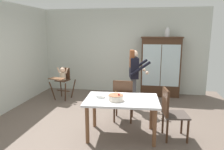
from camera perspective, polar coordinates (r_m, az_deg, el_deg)
The scene contains 11 objects.
ground_plane at distance 4.75m, azimuth -1.46°, elevation -13.03°, with size 6.24×6.24×0.00m, color #66564C.
wall_back at distance 6.94m, azimuth 2.83°, elevation 6.43°, with size 5.32×0.06×2.70m, color silver.
china_cabinet at distance 6.69m, azimuth 12.92°, elevation 2.22°, with size 1.22×0.48×1.83m.
ceramic_vase at distance 6.61m, azimuth 14.68°, elevation 10.98°, with size 0.13×0.13×0.27m.
high_chair_with_toddler at distance 6.38m, azimuth -13.18°, elevation -0.65°, with size 0.67×0.76×0.95m.
adult_person at distance 5.40m, azimuth 5.98°, elevation 0.77°, with size 0.58×0.56×1.53m.
dining_table at distance 4.03m, azimuth 2.63°, elevation -7.85°, with size 1.42×0.96×0.74m.
birthday_cake at distance 3.89m, azimuth 1.03°, elevation -6.11°, with size 0.28×0.28×0.19m.
serving_bowl at distance 4.09m, azimuth -3.07°, elevation -5.65°, with size 0.18×0.18×0.06m, color silver.
dining_chair_far_side at distance 4.68m, azimuth 3.02°, elevation -6.12°, with size 0.44×0.44×0.96m.
dining_chair_right_end at distance 4.11m, azimuth 15.44°, elevation -9.12°, with size 0.50×0.50×0.96m.
Camera 1 is at (0.87, -4.22, 1.99)m, focal length 33.93 mm.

